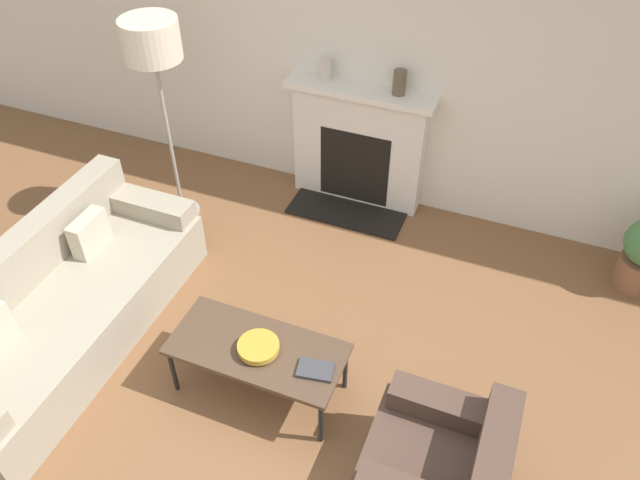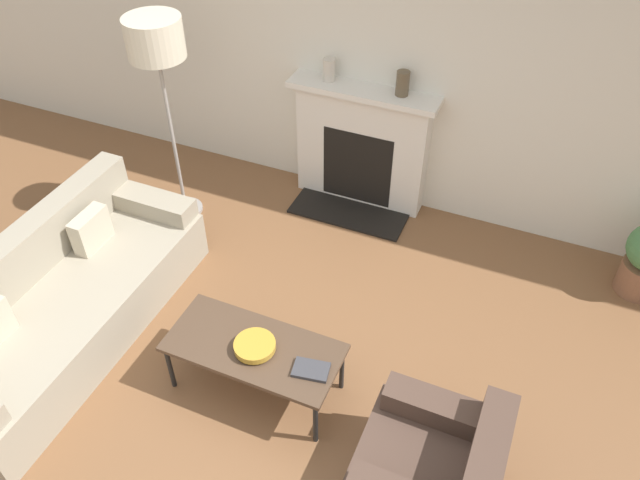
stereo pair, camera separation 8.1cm
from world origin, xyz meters
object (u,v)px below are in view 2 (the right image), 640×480
object	(u,v)px
armchair_near	(431,474)
floor_lamp	(157,49)
fireplace	(361,148)
book	(311,370)
couch	(62,303)
coffee_table	(254,350)
mantel_vase_left	(329,70)
mantel_vase_center_left	(403,83)
bowl	(255,346)

from	to	relation	value
armchair_near	floor_lamp	distance (m)	3.49
fireplace	book	xyz separation A→B (m)	(0.52, -2.26, -0.11)
armchair_near	book	bearing A→B (deg)	-108.12
couch	book	distance (m)	1.91
coffee_table	floor_lamp	bearing A→B (deg)	135.84
book	mantel_vase_left	xyz separation A→B (m)	(-0.83, 2.28, 0.77)
mantel_vase_left	mantel_vase_center_left	bearing A→B (deg)	0.00
armchair_near	mantel_vase_left	bearing A→B (deg)	-146.61
fireplace	floor_lamp	distance (m)	1.87
couch	armchair_near	size ratio (longest dim) A/B	2.86
couch	coffee_table	xyz separation A→B (m)	(1.49, 0.10, 0.10)
armchair_near	floor_lamp	bearing A→B (deg)	-122.49
book	mantel_vase_left	world-z (taller)	mantel_vase_left
floor_lamp	mantel_vase_center_left	size ratio (longest dim) A/B	8.87
fireplace	bowl	distance (m)	2.26
bowl	floor_lamp	xyz separation A→B (m)	(-1.50, 1.46, 1.07)
fireplace	floor_lamp	xyz separation A→B (m)	(-1.38, -0.79, 0.99)
mantel_vase_center_left	bowl	bearing A→B (deg)	-94.65
bowl	floor_lamp	distance (m)	2.35
couch	mantel_vase_center_left	bearing A→B (deg)	-35.94
fireplace	book	distance (m)	2.32
floor_lamp	armchair_near	bearing A→B (deg)	-32.49
fireplace	mantel_vase_center_left	world-z (taller)	mantel_vase_center_left
armchair_near	mantel_vase_center_left	size ratio (longest dim) A/B	3.92
coffee_table	mantel_vase_left	size ratio (longest dim) A/B	5.95
couch	mantel_vase_center_left	world-z (taller)	mantel_vase_center_left
couch	armchair_near	xyz separation A→B (m)	(2.75, -0.21, -0.01)
bowl	mantel_vase_center_left	size ratio (longest dim) A/B	1.33
book	mantel_vase_center_left	size ratio (longest dim) A/B	1.21
couch	armchair_near	bearing A→B (deg)	-94.41
book	armchair_near	bearing A→B (deg)	-28.09
fireplace	floor_lamp	bearing A→B (deg)	-150.04
couch	bowl	distance (m)	1.53
armchair_near	coffee_table	world-z (taller)	armchair_near
book	mantel_vase_center_left	bearing A→B (deg)	85.23
couch	mantel_vase_left	world-z (taller)	mantel_vase_left
fireplace	book	world-z (taller)	fireplace
fireplace	book	size ratio (longest dim) A/B	5.27
fireplace	armchair_near	xyz separation A→B (m)	(1.37, -2.54, -0.27)
floor_lamp	mantel_vase_left	distance (m)	1.37
armchair_near	mantel_vase_left	distance (m)	3.20
coffee_table	fireplace	bearing A→B (deg)	92.72
bowl	mantel_vase_left	world-z (taller)	mantel_vase_left
armchair_near	mantel_vase_left	xyz separation A→B (m)	(-1.68, 2.56, 0.94)
couch	mantel_vase_center_left	size ratio (longest dim) A/B	11.23
book	floor_lamp	xyz separation A→B (m)	(-1.89, 1.47, 1.10)
floor_lamp	mantel_vase_center_left	distance (m)	1.90
couch	bowl	xyz separation A→B (m)	(1.51, 0.08, 0.17)
fireplace	couch	distance (m)	2.72
armchair_near	coffee_table	xyz separation A→B (m)	(-1.26, 0.31, 0.12)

